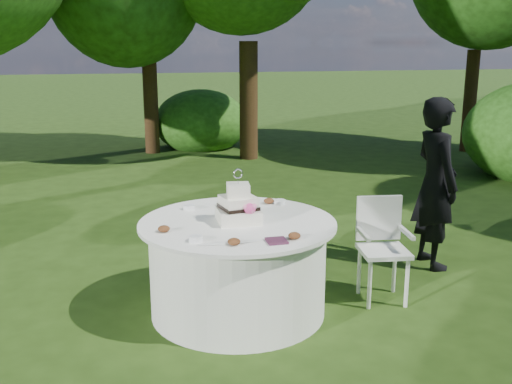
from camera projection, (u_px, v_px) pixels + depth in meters
ground at (238, 311)px, 4.90m from camera, size 80.00×80.00×0.00m
napkins at (277, 241)px, 4.22m from camera, size 0.14×0.14×0.02m
feather_plume at (230, 243)px, 4.19m from camera, size 0.48×0.07×0.01m
guest at (436, 183)px, 5.74m from camera, size 0.41×0.61×1.65m
table at (238, 267)px, 4.80m from camera, size 1.56×1.56×0.77m
cake at (239, 208)px, 4.68m from camera, size 0.33×0.35×0.43m
chair at (382, 240)px, 5.06m from camera, size 0.44×0.44×0.87m
votives at (224, 215)px, 4.82m from camera, size 0.95×0.94×0.04m
petal_cups at (241, 225)px, 4.53m from camera, size 1.05×1.10×0.05m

